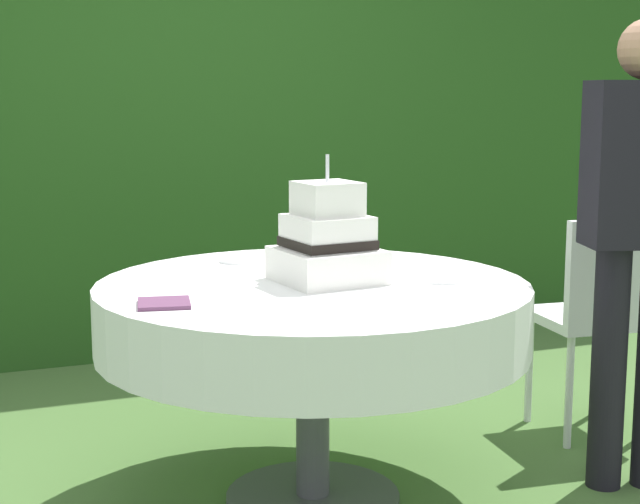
{
  "coord_description": "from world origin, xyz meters",
  "views": [
    {
      "loc": [
        -1.13,
        -2.9,
        1.37
      ],
      "look_at": [
        0.03,
        -0.0,
        0.85
      ],
      "focal_mm": 54.62,
      "sensor_mm": 36.0,
      "label": 1
    }
  ],
  "objects_px": {
    "wedding_cake": "(328,242)",
    "napkin_stack": "(164,303)",
    "serving_plate_left": "(238,260)",
    "cake_table": "(313,316)",
    "garden_chair": "(598,305)",
    "standing_person": "(639,223)",
    "serving_plate_near": "(325,262)",
    "serving_plate_far": "(443,280)"
  },
  "relations": [
    {
      "from": "cake_table",
      "to": "garden_chair",
      "type": "xyz_separation_m",
      "value": [
        1.26,
        0.15,
        -0.1
      ]
    },
    {
      "from": "serving_plate_left",
      "to": "napkin_stack",
      "type": "height_order",
      "value": "same"
    },
    {
      "from": "serving_plate_left",
      "to": "cake_table",
      "type": "bearing_deg",
      "value": -76.38
    },
    {
      "from": "cake_table",
      "to": "serving_plate_left",
      "type": "relative_size",
      "value": 10.28
    },
    {
      "from": "wedding_cake",
      "to": "serving_plate_left",
      "type": "height_order",
      "value": "wedding_cake"
    },
    {
      "from": "wedding_cake",
      "to": "standing_person",
      "type": "relative_size",
      "value": 0.26
    },
    {
      "from": "garden_chair",
      "to": "serving_plate_far",
      "type": "bearing_deg",
      "value": -161.33
    },
    {
      "from": "napkin_stack",
      "to": "standing_person",
      "type": "relative_size",
      "value": 0.09
    },
    {
      "from": "cake_table",
      "to": "garden_chair",
      "type": "relative_size",
      "value": 1.59
    },
    {
      "from": "garden_chair",
      "to": "napkin_stack",
      "type": "bearing_deg",
      "value": -170.4
    },
    {
      "from": "serving_plate_near",
      "to": "serving_plate_left",
      "type": "relative_size",
      "value": 1.0
    },
    {
      "from": "serving_plate_near",
      "to": "serving_plate_far",
      "type": "bearing_deg",
      "value": -63.34
    },
    {
      "from": "garden_chair",
      "to": "standing_person",
      "type": "bearing_deg",
      "value": -113.73
    },
    {
      "from": "cake_table",
      "to": "wedding_cake",
      "type": "height_order",
      "value": "wedding_cake"
    },
    {
      "from": "serving_plate_left",
      "to": "napkin_stack",
      "type": "distance_m",
      "value": 0.74
    },
    {
      "from": "garden_chair",
      "to": "cake_table",
      "type": "bearing_deg",
      "value": -173.38
    },
    {
      "from": "serving_plate_far",
      "to": "serving_plate_left",
      "type": "distance_m",
      "value": 0.79
    },
    {
      "from": "wedding_cake",
      "to": "serving_plate_near",
      "type": "height_order",
      "value": "wedding_cake"
    },
    {
      "from": "wedding_cake",
      "to": "standing_person",
      "type": "xyz_separation_m",
      "value": [
        1.01,
        -0.3,
        0.05
      ]
    },
    {
      "from": "cake_table",
      "to": "garden_chair",
      "type": "distance_m",
      "value": 1.27
    },
    {
      "from": "cake_table",
      "to": "serving_plate_far",
      "type": "xyz_separation_m",
      "value": [
        0.4,
        -0.14,
        0.12
      ]
    },
    {
      "from": "wedding_cake",
      "to": "serving_plate_near",
      "type": "xyz_separation_m",
      "value": [
        0.12,
        0.32,
        -0.12
      ]
    },
    {
      "from": "serving_plate_near",
      "to": "garden_chair",
      "type": "bearing_deg",
      "value": -9.07
    },
    {
      "from": "napkin_stack",
      "to": "garden_chair",
      "type": "bearing_deg",
      "value": 9.6
    },
    {
      "from": "cake_table",
      "to": "serving_plate_near",
      "type": "distance_m",
      "value": 0.38
    },
    {
      "from": "wedding_cake",
      "to": "garden_chair",
      "type": "bearing_deg",
      "value": 6.79
    },
    {
      "from": "wedding_cake",
      "to": "serving_plate_left",
      "type": "relative_size",
      "value": 3.02
    },
    {
      "from": "wedding_cake",
      "to": "serving_plate_far",
      "type": "distance_m",
      "value": 0.4
    },
    {
      "from": "serving_plate_left",
      "to": "standing_person",
      "type": "relative_size",
      "value": 0.09
    },
    {
      "from": "napkin_stack",
      "to": "cake_table",
      "type": "bearing_deg",
      "value": 16.48
    },
    {
      "from": "cake_table",
      "to": "serving_plate_left",
      "type": "xyz_separation_m",
      "value": [
        -0.11,
        0.46,
        0.12
      ]
    },
    {
      "from": "serving_plate_near",
      "to": "wedding_cake",
      "type": "bearing_deg",
      "value": -110.41
    },
    {
      "from": "serving_plate_near",
      "to": "serving_plate_far",
      "type": "xyz_separation_m",
      "value": [
        0.23,
        -0.46,
        0.0
      ]
    },
    {
      "from": "garden_chair",
      "to": "standing_person",
      "type": "distance_m",
      "value": 0.62
    },
    {
      "from": "napkin_stack",
      "to": "serving_plate_near",
      "type": "bearing_deg",
      "value": 34.16
    },
    {
      "from": "standing_person",
      "to": "garden_chair",
      "type": "bearing_deg",
      "value": 66.27
    },
    {
      "from": "cake_table",
      "to": "serving_plate_left",
      "type": "bearing_deg",
      "value": 103.62
    },
    {
      "from": "serving_plate_near",
      "to": "standing_person",
      "type": "height_order",
      "value": "standing_person"
    },
    {
      "from": "wedding_cake",
      "to": "serving_plate_left",
      "type": "bearing_deg",
      "value": 110.01
    },
    {
      "from": "wedding_cake",
      "to": "napkin_stack",
      "type": "bearing_deg",
      "value": -164.74
    },
    {
      "from": "wedding_cake",
      "to": "cake_table",
      "type": "bearing_deg",
      "value": -177.01
    },
    {
      "from": "serving_plate_far",
      "to": "garden_chair",
      "type": "height_order",
      "value": "garden_chair"
    }
  ]
}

